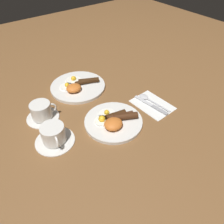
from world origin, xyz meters
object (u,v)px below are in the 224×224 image
knife (153,106)px  spoon (147,98)px  breakfast_plate_near (114,121)px  teacup_near (54,135)px  breakfast_plate_far (78,86)px  teacup_far (42,112)px

knife → spoon: spoon is taller
breakfast_plate_near → teacup_near: (-0.25, 0.06, 0.02)m
breakfast_plate_far → teacup_near: teacup_near is taller
knife → breakfast_plate_near: bearing=76.2°
knife → spoon: bearing=-24.8°
breakfast_plate_far → knife: (0.20, -0.34, -0.01)m
teacup_far → knife: 0.50m
teacup_near → teacup_far: bearing=82.8°
teacup_far → breakfast_plate_far: bearing=23.6°
breakfast_plate_near → spoon: size_ratio=1.39×
teacup_far → knife: bearing=-28.7°
breakfast_plate_near → spoon: breakfast_plate_near is taller
teacup_near → spoon: (0.47, -0.03, -0.03)m
breakfast_plate_far → knife: size_ratio=1.49×
breakfast_plate_far → knife: breakfast_plate_far is taller
breakfast_plate_far → teacup_far: bearing=-156.4°
breakfast_plate_near → breakfast_plate_far: breakfast_plate_near is taller
teacup_near → knife: (0.45, -0.08, -0.03)m
breakfast_plate_far → knife: 0.39m
teacup_near → knife: size_ratio=0.83×
knife → spoon: 0.06m
teacup_far → spoon: bearing=-21.9°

